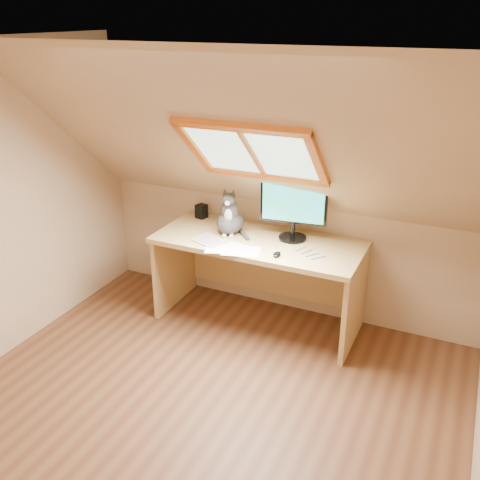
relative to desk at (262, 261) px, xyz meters
The scene contains 10 objects.
ground 1.56m from the desk, 86.58° to the right, with size 3.50×3.50×0.00m, color brown.
room_shell 1.78m from the desk, 86.78° to the right, with size 3.52×3.52×2.41m.
desk is the anchor object (origin of this frame).
monitor 0.59m from the desk, 10.69° to the left, with size 0.55×0.23×0.51m.
cat 0.47m from the desk, 169.20° to the right, with size 0.28×0.32×0.41m.
desk_speaker 0.76m from the desk, 165.39° to the left, with size 0.09×0.09×0.13m, color black.
graphics_tablet 0.51m from the desk, 141.01° to the right, with size 0.27×0.19×0.01m, color #B2B2B7.
mouse 0.48m from the desk, 51.22° to the right, with size 0.06×0.10×0.03m, color black.
papers 0.42m from the desk, 108.50° to the right, with size 0.35×0.30×0.01m.
cables 0.49m from the desk, 26.67° to the right, with size 0.51×0.26×0.01m.
Camera 1 is at (1.49, -2.42, 2.55)m, focal length 40.00 mm.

